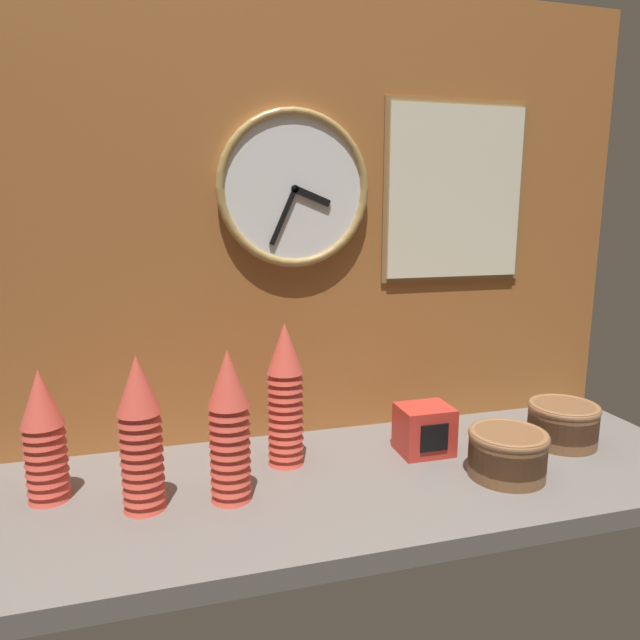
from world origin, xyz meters
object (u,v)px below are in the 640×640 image
Objects in this scene: cup_stack_center at (285,394)px; cup_stack_left at (140,433)px; bowl_stack_right at (507,452)px; bowl_stack_far_right at (563,422)px; menu_board at (455,193)px; cup_stack_center_left at (229,426)px; cup_stack_far_left at (44,436)px; napkin_dispenser at (424,429)px; wall_clock at (294,189)px.

cup_stack_center reaches higher than cup_stack_left.
bowl_stack_right is 25.14cm from bowl_stack_far_right.
cup_stack_center_left is at bearing -154.98° from menu_board.
cup_stack_center is at bearing -161.59° from menu_board.
cup_stack_left is (-16.07, 0.83, 0.00)cm from cup_stack_center_left.
cup_stack_far_left reaches higher than napkin_dispenser.
bowl_stack_right is (43.30, -18.37, -10.51)cm from cup_stack_center.
wall_clock is (-60.03, 21.92, 54.23)cm from bowl_stack_far_right.
cup_stack_far_left reaches higher than bowl_stack_far_right.
cup_stack_center_left is at bearing -136.98° from cup_stack_center.
cup_stack_center is at bearing -111.27° from wall_clock.
menu_board is (60.64, 28.31, 44.11)cm from cup_stack_center_left.
bowl_stack_far_right is 61.24cm from menu_board.
bowl_stack_far_right is 34.25cm from napkin_dispenser.
cup_stack_left is 0.68× the size of menu_board.
wall_clock reaches higher than napkin_dispenser.
cup_stack_far_left is 1.59× the size of bowl_stack_far_right.
bowl_stack_far_right is at bearing -1.94° from cup_stack_far_left.
bowl_stack_right is 0.37× the size of menu_board.
cup_stack_left is at bearing -160.29° from menu_board.
menu_board is at bearing 25.02° from cup_stack_center_left.
bowl_stack_right is at bearing -9.43° from cup_stack_far_left.
wall_clock is (19.29, 27.42, 44.66)cm from cup_stack_center_left.
menu_board is at bearing 50.50° from napkin_dispenser.
cup_stack_center is at bearing 173.81° from bowl_stack_far_right.
bowl_stack_far_right is at bearing -7.09° from napkin_dispenser.
cup_stack_center is at bearing 3.97° from cup_stack_far_left.
cup_stack_center reaches higher than bowl_stack_far_right.
cup_stack_center_left is at bearing -176.04° from bowl_stack_far_right.
menu_board reaches higher than napkin_dispenser.
bowl_stack_right is at bearing -22.99° from cup_stack_center.
menu_board reaches higher than cup_stack_center.
napkin_dispenser is (79.23, 0.39, -7.52)cm from cup_stack_far_left.
bowl_stack_right is at bearing -153.46° from bowl_stack_far_right.
cup_stack_center is 2.66× the size of napkin_dispenser.
cup_stack_left is at bearing -25.49° from cup_stack_far_left.
cup_stack_center_left is 0.94× the size of cup_stack_center.
cup_stack_center is at bearing 157.01° from bowl_stack_right.
bowl_stack_right is 63.68cm from menu_board.
cup_stack_center is at bearing 21.73° from cup_stack_left.
cup_stack_center_left is at bearing -125.13° from wall_clock.
cup_stack_left is 62.86cm from wall_clock.
wall_clock is (53.19, 18.09, 46.53)cm from cup_stack_far_left.
cup_stack_center is 31.88cm from cup_stack_left.
cup_stack_left is 95.98cm from bowl_stack_far_right.
cup_stack_center_left is at bearing -167.89° from napkin_dispenser.
napkin_dispenser reaches higher than bowl_stack_right.
cup_stack_left is 2.50× the size of napkin_dispenser.
cup_stack_far_left is 79.59cm from napkin_dispenser.
cup_stack_center_left reaches higher than bowl_stack_far_right.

